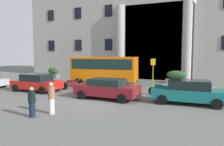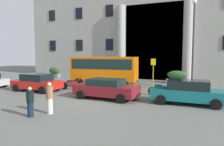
# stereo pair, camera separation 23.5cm
# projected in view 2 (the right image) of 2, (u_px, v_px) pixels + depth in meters

# --- Properties ---
(ground_plane) EXTENTS (80.00, 64.00, 0.12)m
(ground_plane) POSITION_uv_depth(u_px,v_px,m) (94.00, 101.00, 14.61)
(ground_plane) COLOR #5F625C
(office_building_facade) EXTENTS (34.24, 9.79, 19.76)m
(office_building_facade) POSITION_uv_depth(u_px,v_px,m) (152.00, 6.00, 29.72)
(office_building_facade) COLOR #9B9B93
(office_building_facade) RESTS_ON ground_plane
(orange_minibus) EXTENTS (6.30, 3.04, 2.86)m
(orange_minibus) POSITION_uv_depth(u_px,v_px,m) (105.00, 69.00, 20.18)
(orange_minibus) COLOR orange
(orange_minibus) RESTS_ON ground_plane
(bus_stop_sign) EXTENTS (0.44, 0.08, 2.70)m
(bus_stop_sign) POSITION_uv_depth(u_px,v_px,m) (153.00, 70.00, 19.95)
(bus_stop_sign) COLOR #989B18
(bus_stop_sign) RESTS_ON ground_plane
(hedge_planter_entrance_left) EXTENTS (1.96, 0.72, 1.49)m
(hedge_planter_entrance_left) POSITION_uv_depth(u_px,v_px,m) (122.00, 75.00, 24.73)
(hedge_planter_entrance_left) COLOR #6C6158
(hedge_planter_entrance_left) RESTS_ON ground_plane
(hedge_planter_west) EXTENTS (2.17, 0.92, 1.36)m
(hedge_planter_west) POSITION_uv_depth(u_px,v_px,m) (177.00, 77.00, 22.78)
(hedge_planter_west) COLOR gray
(hedge_planter_west) RESTS_ON ground_plane
(hedge_planter_far_west) EXTENTS (1.59, 0.82, 1.36)m
(hedge_planter_far_west) POSITION_uv_depth(u_px,v_px,m) (54.00, 73.00, 28.28)
(hedge_planter_far_west) COLOR slate
(hedge_planter_far_west) RESTS_ON ground_plane
(parked_hatchback_near) EXTENTS (4.53, 1.94, 1.52)m
(parked_hatchback_near) POSITION_uv_depth(u_px,v_px,m) (188.00, 92.00, 13.35)
(parked_hatchback_near) COLOR #15686A
(parked_hatchback_near) RESTS_ON ground_plane
(parked_estate_mid) EXTENTS (4.18, 2.14, 1.48)m
(parked_estate_mid) POSITION_uv_depth(u_px,v_px,m) (37.00, 82.00, 18.09)
(parked_estate_mid) COLOR red
(parked_estate_mid) RESTS_ON ground_plane
(white_taxi_kerbside) EXTENTS (4.57, 2.23, 1.40)m
(white_taxi_kerbside) POSITION_uv_depth(u_px,v_px,m) (106.00, 88.00, 15.00)
(white_taxi_kerbside) COLOR maroon
(white_taxi_kerbside) RESTS_ON ground_plane
(motorcycle_near_kerb) EXTENTS (1.87, 0.71, 0.89)m
(motorcycle_near_kerb) POSITION_uv_depth(u_px,v_px,m) (204.00, 93.00, 14.70)
(motorcycle_near_kerb) COLOR black
(motorcycle_near_kerb) RESTS_ON ground_plane
(motorcycle_far_end) EXTENTS (1.99, 0.73, 0.89)m
(motorcycle_far_end) POSITION_uv_depth(u_px,v_px,m) (71.00, 85.00, 18.75)
(motorcycle_far_end) COLOR black
(motorcycle_far_end) RESTS_ON ground_plane
(scooter_by_planter) EXTENTS (1.98, 0.61, 0.89)m
(scooter_by_planter) POSITION_uv_depth(u_px,v_px,m) (160.00, 90.00, 16.04)
(scooter_by_planter) COLOR black
(scooter_by_planter) RESTS_ON ground_plane
(pedestrian_woman_with_bag) EXTENTS (0.36, 0.36, 1.67)m
(pedestrian_woman_with_bag) POSITION_uv_depth(u_px,v_px,m) (50.00, 98.00, 11.23)
(pedestrian_woman_with_bag) COLOR beige
(pedestrian_woman_with_bag) RESTS_ON ground_plane
(pedestrian_man_crossing) EXTENTS (0.36, 0.36, 1.52)m
(pedestrian_man_crossing) POSITION_uv_depth(u_px,v_px,m) (30.00, 102.00, 10.66)
(pedestrian_man_crossing) COLOR black
(pedestrian_man_crossing) RESTS_ON ground_plane
(lamppost_plaza_centre) EXTENTS (0.40, 0.40, 7.92)m
(lamppost_plaza_centre) POSITION_uv_depth(u_px,v_px,m) (193.00, 38.00, 19.04)
(lamppost_plaza_centre) COLOR #3E323A
(lamppost_plaza_centre) RESTS_ON ground_plane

